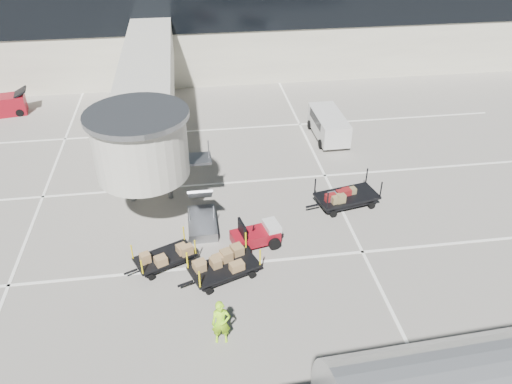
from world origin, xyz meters
TOP-DOWN VIEW (x-y plane):
  - ground at (0.00, 0.00)m, footprint 140.00×140.00m
  - lane_markings at (-0.67, 9.33)m, footprint 40.00×30.00m
  - terminal at (-0.35, 29.94)m, footprint 64.00×12.11m
  - jet_bridge at (-3.97, 12.26)m, footprint 5.70×20.40m
  - baggage_tug at (1.11, 3.28)m, footprint 2.47×1.87m
  - suitcase_cart at (6.40, 5.87)m, footprint 4.10×2.25m
  - box_cart_near at (-0.57, 1.30)m, footprint 3.73×2.45m
  - box_cart_far at (-3.23, 2.39)m, footprint 3.26×2.29m
  - ground_worker at (-1.03, -2.29)m, footprint 0.74×0.51m
  - minivan at (7.42, 13.91)m, footprint 2.00×4.40m
  - belt_loader at (-15.21, 20.64)m, footprint 3.97×2.08m

SIDE VIEW (x-z plane):
  - ground at x=0.00m, z-range 0.00..0.00m
  - lane_markings at x=-0.67m, z-range 0.00..0.02m
  - box_cart_far at x=-3.23m, z-range -0.18..1.10m
  - box_cart_near at x=-0.57m, z-range -0.18..1.26m
  - baggage_tug at x=1.11m, z-range -0.20..1.30m
  - suitcase_cart at x=6.40m, z-range -0.23..1.34m
  - belt_loader at x=-15.21m, z-range -0.22..1.61m
  - ground_worker at x=-1.03m, z-range 0.00..1.98m
  - minivan at x=7.42m, z-range 0.17..1.82m
  - terminal at x=-0.35m, z-range -3.49..11.71m
  - jet_bridge at x=-3.97m, z-range 1.27..7.30m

